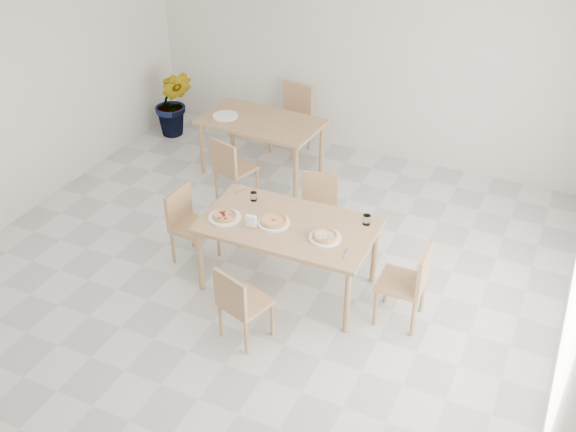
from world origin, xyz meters
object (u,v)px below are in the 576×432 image
at_px(plate_mushroom, 325,238).
at_px(pizza_margherita, 274,221).
at_px(chair_south, 239,301).
at_px(chair_west, 188,220).
at_px(chair_north, 318,204).
at_px(napkin_holder, 251,222).
at_px(tumbler_a, 367,220).
at_px(potted_plant, 174,103).
at_px(main_table, 288,230).
at_px(plate_pepperoni, 225,218).
at_px(tumbler_b, 254,196).
at_px(pizza_mushroom, 325,236).
at_px(chair_back_n, 293,113).
at_px(chair_back_s, 231,166).
at_px(pizza_pepperoni, 225,216).
at_px(plate_empty, 225,116).
at_px(chair_east, 411,280).
at_px(plate_margherita, 274,223).
at_px(second_table, 261,126).

xyz_separation_m(plate_mushroom, pizza_margherita, (-0.55, 0.03, 0.02)).
relative_size(chair_south, chair_west, 0.97).
relative_size(chair_north, napkin_holder, 6.45).
bearing_deg(plate_mushroom, tumbler_a, 56.13).
bearing_deg(potted_plant, main_table, -39.68).
distance_m(main_table, napkin_holder, 0.38).
distance_m(main_table, plate_pepperoni, 0.63).
bearing_deg(tumbler_b, pizza_mushroom, -19.24).
bearing_deg(plate_mushroom, chair_back_n, 120.07).
xyz_separation_m(plate_mushroom, tumbler_a, (0.27, 0.40, 0.04)).
bearing_deg(main_table, chair_north, 92.29).
distance_m(pizza_margherita, potted_plant, 3.77).
xyz_separation_m(chair_back_s, potted_plant, (-1.63, 1.24, 0.01)).
xyz_separation_m(pizza_pepperoni, plate_empty, (-1.16, 2.05, -0.02)).
height_order(chair_east, chair_back_s, chair_east).
bearing_deg(chair_north, plate_mushroom, -75.59).
bearing_deg(main_table, potted_plant, 138.88).
xyz_separation_m(chair_east, pizza_pepperoni, (-1.84, -0.17, 0.29)).
bearing_deg(chair_north, pizza_margherita, -106.38).
bearing_deg(potted_plant, napkin_holder, -44.90).
height_order(chair_south, plate_margherita, chair_south).
bearing_deg(chair_south, tumbler_b, -50.97).
relative_size(chair_east, napkin_holder, 6.86).
distance_m(chair_back_s, chair_back_n, 1.57).
xyz_separation_m(pizza_pepperoni, tumbler_a, (1.28, 0.49, 0.02)).
relative_size(pizza_mushroom, chair_back_n, 0.30).
bearing_deg(tumbler_a, plate_empty, 147.60).
height_order(main_table, chair_back_s, chair_back_s).
bearing_deg(plate_mushroom, chair_east, 5.00).
relative_size(chair_east, pizza_mushroom, 3.11).
distance_m(tumbler_a, second_table, 2.58).
bearing_deg(napkin_holder, chair_east, -4.03).
bearing_deg(pizza_margherita, main_table, 21.17).
height_order(chair_south, plate_pepperoni, chair_south).
bearing_deg(chair_back_n, plate_pepperoni, -68.16).
bearing_deg(plate_mushroom, potted_plant, 143.15).
height_order(chair_east, napkin_holder, napkin_holder).
relative_size(plate_margherita, chair_back_s, 0.38).
xyz_separation_m(main_table, tumbler_b, (-0.50, 0.24, 0.12)).
relative_size(chair_east, plate_margherita, 2.70).
distance_m(pizza_mushroom, chair_back_s, 2.17).
height_order(plate_mushroom, second_table, plate_mushroom).
bearing_deg(plate_empty, tumbler_b, -52.19).
relative_size(plate_pepperoni, tumbler_b, 3.51).
relative_size(plate_margherita, pizza_margherita, 0.97).
xyz_separation_m(plate_mushroom, chair_back_s, (-1.73, 1.27, -0.28)).
bearing_deg(pizza_margherita, tumbler_a, 24.50).
distance_m(chair_west, potted_plant, 3.04).
relative_size(pizza_margherita, tumbler_b, 3.58).
bearing_deg(plate_pepperoni, tumbler_b, 76.63).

